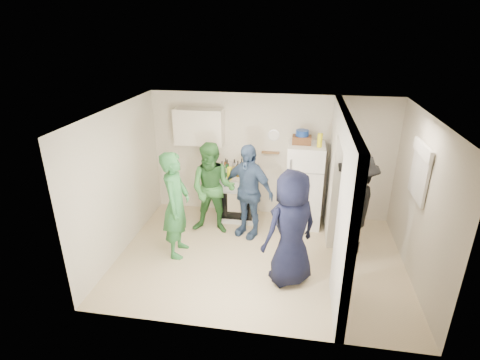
% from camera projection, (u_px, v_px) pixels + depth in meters
% --- Properties ---
extents(floor, '(4.80, 4.80, 0.00)m').
position_uv_depth(floor, '(260.00, 257.00, 6.41)').
color(floor, beige).
rests_on(floor, ground).
extents(wall_back, '(4.80, 0.00, 4.80)m').
position_uv_depth(wall_back, '(271.00, 157.00, 7.48)').
color(wall_back, silver).
rests_on(wall_back, floor).
extents(wall_front, '(4.80, 0.00, 4.80)m').
position_uv_depth(wall_front, '(245.00, 250.00, 4.38)').
color(wall_front, silver).
rests_on(wall_front, floor).
extents(wall_left, '(0.00, 3.40, 3.40)m').
position_uv_depth(wall_left, '(119.00, 182.00, 6.29)').
color(wall_left, silver).
rests_on(wall_left, floor).
extents(wall_right, '(0.00, 3.40, 3.40)m').
position_uv_depth(wall_right, '(421.00, 202.00, 5.57)').
color(wall_right, silver).
rests_on(wall_right, floor).
extents(ceiling, '(4.80, 4.80, 0.00)m').
position_uv_depth(ceiling, '(263.00, 113.00, 5.45)').
color(ceiling, white).
rests_on(ceiling, wall_back).
extents(partition_pier_back, '(0.12, 1.20, 2.50)m').
position_uv_depth(partition_pier_back, '(334.00, 171.00, 6.75)').
color(partition_pier_back, silver).
rests_on(partition_pier_back, floor).
extents(partition_pier_front, '(0.12, 1.20, 2.50)m').
position_uv_depth(partition_pier_front, '(345.00, 233.00, 4.75)').
color(partition_pier_front, silver).
rests_on(partition_pier_front, floor).
extents(partition_header, '(0.12, 1.00, 0.40)m').
position_uv_depth(partition_header, '(346.00, 130.00, 5.35)').
color(partition_header, silver).
rests_on(partition_header, partition_pier_back).
extents(stove, '(0.78, 0.65, 0.93)m').
position_uv_depth(stove, '(238.00, 197.00, 7.57)').
color(stove, white).
rests_on(stove, floor).
extents(upper_cabinet, '(0.95, 0.34, 0.70)m').
position_uv_depth(upper_cabinet, '(199.00, 127.00, 7.29)').
color(upper_cabinet, silver).
rests_on(upper_cabinet, wall_back).
extents(fridge, '(0.68, 0.66, 1.64)m').
position_uv_depth(fridge, '(304.00, 186.00, 7.21)').
color(fridge, white).
rests_on(fridge, floor).
extents(wicker_basket, '(0.35, 0.25, 0.15)m').
position_uv_depth(wicker_basket, '(302.00, 140.00, 6.93)').
color(wicker_basket, brown).
rests_on(wicker_basket, fridge).
extents(blue_bowl, '(0.24, 0.24, 0.11)m').
position_uv_depth(blue_bowl, '(302.00, 133.00, 6.88)').
color(blue_bowl, navy).
rests_on(blue_bowl, wicker_basket).
extents(yellow_cup_stack_top, '(0.09, 0.09, 0.25)m').
position_uv_depth(yellow_cup_stack_top, '(320.00, 140.00, 6.72)').
color(yellow_cup_stack_top, '#FBF115').
rests_on(yellow_cup_stack_top, fridge).
extents(wall_clock, '(0.22, 0.02, 0.22)m').
position_uv_depth(wall_clock, '(274.00, 135.00, 7.28)').
color(wall_clock, white).
rests_on(wall_clock, wall_back).
extents(spice_shelf, '(0.35, 0.08, 0.03)m').
position_uv_depth(spice_shelf, '(271.00, 153.00, 7.40)').
color(spice_shelf, olive).
rests_on(spice_shelf, wall_back).
extents(nook_window, '(0.03, 0.70, 0.80)m').
position_uv_depth(nook_window, '(421.00, 172.00, 5.60)').
color(nook_window, black).
rests_on(nook_window, wall_right).
extents(nook_window_frame, '(0.04, 0.76, 0.86)m').
position_uv_depth(nook_window_frame, '(420.00, 172.00, 5.61)').
color(nook_window_frame, white).
rests_on(nook_window_frame, wall_right).
extents(nook_valance, '(0.04, 0.82, 0.18)m').
position_uv_depth(nook_valance, '(423.00, 150.00, 5.47)').
color(nook_valance, white).
rests_on(nook_valance, wall_right).
extents(yellow_cup_stack_stove, '(0.09, 0.09, 0.25)m').
position_uv_depth(yellow_cup_stack_stove, '(230.00, 173.00, 7.16)').
color(yellow_cup_stack_stove, '#FEFB15').
rests_on(yellow_cup_stack_stove, stove).
extents(red_cup, '(0.09, 0.09, 0.12)m').
position_uv_depth(red_cup, '(247.00, 177.00, 7.16)').
color(red_cup, '#B01F0B').
rests_on(red_cup, stove).
extents(person_green_left, '(0.47, 0.69, 1.85)m').
position_uv_depth(person_green_left, '(176.00, 205.00, 6.21)').
color(person_green_left, '#327D45').
rests_on(person_green_left, floor).
extents(person_green_center, '(0.86, 0.67, 1.76)m').
position_uv_depth(person_green_center, '(213.00, 189.00, 6.90)').
color(person_green_center, '#397634').
rests_on(person_green_center, floor).
extents(person_denim, '(1.13, 0.84, 1.78)m').
position_uv_depth(person_denim, '(248.00, 191.00, 6.81)').
color(person_denim, '#3B5981').
rests_on(person_denim, floor).
extents(person_navy, '(1.06, 1.00, 1.82)m').
position_uv_depth(person_navy, '(291.00, 229.00, 5.51)').
color(person_navy, black).
rests_on(person_navy, floor).
extents(person_nook, '(1.10, 1.36, 1.83)m').
position_uv_depth(person_nook, '(354.00, 207.00, 6.17)').
color(person_nook, black).
rests_on(person_nook, floor).
extents(bottle_a, '(0.06, 0.06, 0.30)m').
position_uv_depth(bottle_a, '(226.00, 165.00, 7.50)').
color(bottle_a, brown).
rests_on(bottle_a, stove).
extents(bottle_b, '(0.07, 0.07, 0.33)m').
position_uv_depth(bottle_b, '(227.00, 168.00, 7.30)').
color(bottle_b, '#1D582B').
rests_on(bottle_b, stove).
extents(bottle_c, '(0.08, 0.08, 0.28)m').
position_uv_depth(bottle_c, '(234.00, 166.00, 7.49)').
color(bottle_c, '#A8A9B6').
rests_on(bottle_c, stove).
extents(bottle_d, '(0.07, 0.07, 0.33)m').
position_uv_depth(bottle_d, '(238.00, 169.00, 7.28)').
color(bottle_d, brown).
rests_on(bottle_d, stove).
extents(bottle_e, '(0.06, 0.06, 0.26)m').
position_uv_depth(bottle_e, '(243.00, 167.00, 7.48)').
color(bottle_e, silver).
rests_on(bottle_e, stove).
extents(bottle_f, '(0.08, 0.08, 0.31)m').
position_uv_depth(bottle_f, '(246.00, 168.00, 7.32)').
color(bottle_f, '#153B27').
rests_on(bottle_f, stove).
extents(bottle_g, '(0.07, 0.07, 0.25)m').
position_uv_depth(bottle_g, '(251.00, 168.00, 7.43)').
color(bottle_g, olive).
rests_on(bottle_g, stove).
extents(bottle_h, '(0.07, 0.07, 0.32)m').
position_uv_depth(bottle_h, '(222.00, 169.00, 7.27)').
color(bottle_h, '#B2B8BF').
rests_on(bottle_h, stove).
extents(bottle_i, '(0.07, 0.07, 0.32)m').
position_uv_depth(bottle_i, '(242.00, 166.00, 7.42)').
color(bottle_i, '#4E320D').
rests_on(bottle_i, stove).
extents(bottle_j, '(0.06, 0.06, 0.28)m').
position_uv_depth(bottle_j, '(253.00, 172.00, 7.19)').
color(bottle_j, '#1D5622').
rests_on(bottle_j, stove).
extents(bottle_k, '(0.07, 0.07, 0.30)m').
position_uv_depth(bottle_k, '(227.00, 167.00, 7.41)').
color(bottle_k, brown).
rests_on(bottle_k, stove).
extents(bottle_l, '(0.07, 0.07, 0.26)m').
position_uv_depth(bottle_l, '(245.00, 173.00, 7.20)').
color(bottle_l, '#A2ACB2').
rests_on(bottle_l, stove).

